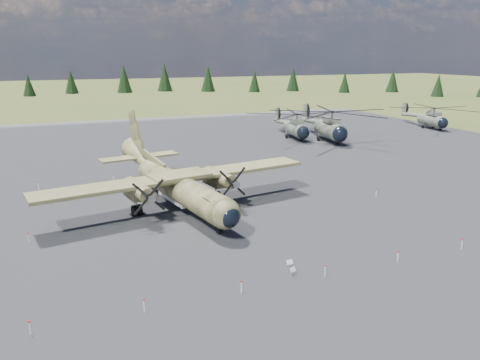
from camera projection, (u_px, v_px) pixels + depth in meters
name	position (u px, v px, depth m)	size (l,w,h in m)	color
ground	(227.00, 217.00, 42.51)	(500.00, 500.00, 0.00)	brown
apron	(195.00, 188.00, 51.47)	(120.00, 120.00, 0.04)	#545459
transport_plane	(175.00, 181.00, 44.76)	(26.70, 24.03, 8.80)	#394123
helicopter_near	(296.00, 121.00, 80.26)	(19.85, 21.79, 4.48)	slate
helicopter_mid	(330.00, 120.00, 77.61)	(23.81, 25.73, 5.26)	slate
helicopter_far	(433.00, 114.00, 91.37)	(18.94, 20.71, 4.26)	slate
info_placard_left	(290.00, 263.00, 32.04)	(0.46, 0.20, 0.71)	gray
info_placard_right	(293.00, 270.00, 30.99)	(0.46, 0.28, 0.68)	gray
barrier_fence	(222.00, 212.00, 42.15)	(33.12, 29.62, 0.85)	white
treeline	(231.00, 197.00, 32.23)	(312.58, 306.23, 10.98)	black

